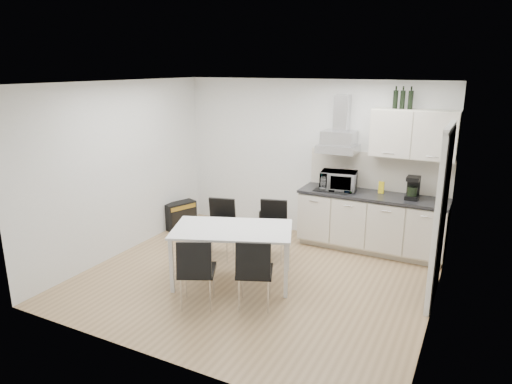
% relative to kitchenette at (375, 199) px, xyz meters
% --- Properties ---
extents(ground, '(4.50, 4.50, 0.00)m').
position_rel_kitchenette_xyz_m(ground, '(-1.19, -1.73, -0.83)').
color(ground, tan).
rests_on(ground, ground).
extents(wall_back, '(4.50, 0.10, 2.60)m').
position_rel_kitchenette_xyz_m(wall_back, '(-1.19, 0.27, 0.47)').
color(wall_back, white).
rests_on(wall_back, ground).
extents(wall_front, '(4.50, 0.10, 2.60)m').
position_rel_kitchenette_xyz_m(wall_front, '(-1.19, -3.73, 0.47)').
color(wall_front, white).
rests_on(wall_front, ground).
extents(wall_left, '(0.10, 4.00, 2.60)m').
position_rel_kitchenette_xyz_m(wall_left, '(-3.44, -1.73, 0.47)').
color(wall_left, white).
rests_on(wall_left, ground).
extents(wall_right, '(0.10, 4.00, 2.60)m').
position_rel_kitchenette_xyz_m(wall_right, '(1.06, -1.73, 0.47)').
color(wall_right, white).
rests_on(wall_right, ground).
extents(ceiling, '(4.50, 4.50, 0.00)m').
position_rel_kitchenette_xyz_m(ceiling, '(-1.19, -1.73, 1.77)').
color(ceiling, white).
rests_on(ceiling, wall_back).
extents(doorway, '(0.08, 1.04, 2.10)m').
position_rel_kitchenette_xyz_m(doorway, '(1.02, -1.18, 0.22)').
color(doorway, white).
rests_on(doorway, ground).
extents(kitchenette, '(2.22, 0.64, 2.52)m').
position_rel_kitchenette_xyz_m(kitchenette, '(0.00, 0.00, 0.00)').
color(kitchenette, beige).
rests_on(kitchenette, ground).
extents(dining_table, '(1.76, 1.38, 0.75)m').
position_rel_kitchenette_xyz_m(dining_table, '(-1.42, -1.92, -0.15)').
color(dining_table, white).
rests_on(dining_table, ground).
extents(chair_far_left, '(0.55, 0.59, 0.88)m').
position_rel_kitchenette_xyz_m(chair_far_left, '(-1.99, -1.33, -0.39)').
color(chair_far_left, black).
rests_on(chair_far_left, ground).
extents(chair_far_right, '(0.56, 0.60, 0.88)m').
position_rel_kitchenette_xyz_m(chair_far_right, '(-1.26, -1.05, -0.39)').
color(chair_far_right, black).
rests_on(chair_far_right, ground).
extents(chair_near_left, '(0.61, 0.64, 0.88)m').
position_rel_kitchenette_xyz_m(chair_near_left, '(-1.48, -2.67, -0.39)').
color(chair_near_left, black).
rests_on(chair_near_left, ground).
extents(chair_near_right, '(0.60, 0.63, 0.88)m').
position_rel_kitchenette_xyz_m(chair_near_right, '(-0.86, -2.38, -0.39)').
color(chair_near_right, black).
rests_on(chair_near_right, ground).
extents(guitar_amp, '(0.43, 0.61, 0.47)m').
position_rel_kitchenette_xyz_m(guitar_amp, '(-3.30, -0.52, -0.59)').
color(guitar_amp, black).
rests_on(guitar_amp, ground).
extents(floor_speaker, '(0.22, 0.21, 0.31)m').
position_rel_kitchenette_xyz_m(floor_speaker, '(-1.95, 0.17, -0.67)').
color(floor_speaker, black).
rests_on(floor_speaker, ground).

